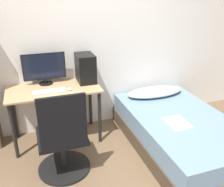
# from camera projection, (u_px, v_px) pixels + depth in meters

# --- Properties ---
(ground_plane) EXTENTS (14.00, 14.00, 0.00)m
(ground_plane) POSITION_uv_depth(u_px,v_px,m) (117.00, 186.00, 2.60)
(ground_plane) COLOR brown
(wall_back) EXTENTS (8.00, 0.05, 2.50)m
(wall_back) POSITION_uv_depth(u_px,v_px,m) (82.00, 40.00, 3.31)
(wall_back) COLOR silver
(wall_back) RESTS_ON ground_plane
(desk) EXTENTS (1.14, 0.59, 0.74)m
(desk) POSITION_uv_depth(u_px,v_px,m) (54.00, 97.00, 3.15)
(desk) COLOR tan
(desk) RESTS_ON ground_plane
(office_chair) EXTENTS (0.58, 0.58, 1.00)m
(office_chair) POSITION_uv_depth(u_px,v_px,m) (63.00, 144.00, 2.64)
(office_chair) COLOR black
(office_chair) RESTS_ON ground_plane
(bed) EXTENTS (1.13, 1.90, 0.43)m
(bed) POSITION_uv_depth(u_px,v_px,m) (179.00, 131.00, 3.18)
(bed) COLOR #4C3D2D
(bed) RESTS_ON ground_plane
(pillow) EXTENTS (0.86, 0.36, 0.11)m
(pillow) POSITION_uv_depth(u_px,v_px,m) (155.00, 92.00, 3.67)
(pillow) COLOR #B2B7C6
(pillow) RESTS_ON bed
(magazine) EXTENTS (0.24, 0.32, 0.01)m
(magazine) POSITION_uv_depth(u_px,v_px,m) (177.00, 123.00, 2.94)
(magazine) COLOR silver
(magazine) RESTS_ON bed
(monitor) EXTENTS (0.54, 0.18, 0.40)m
(monitor) POSITION_uv_depth(u_px,v_px,m) (44.00, 68.00, 3.16)
(monitor) COLOR black
(monitor) RESTS_ON desk
(keyboard) EXTENTS (0.39, 0.13, 0.02)m
(keyboard) POSITION_uv_depth(u_px,v_px,m) (49.00, 92.00, 2.98)
(keyboard) COLOR silver
(keyboard) RESTS_ON desk
(pc_tower) EXTENTS (0.22, 0.33, 0.37)m
(pc_tower) POSITION_uv_depth(u_px,v_px,m) (85.00, 68.00, 3.26)
(pc_tower) COLOR black
(pc_tower) RESTS_ON desk
(mouse) EXTENTS (0.06, 0.09, 0.02)m
(mouse) POSITION_uv_depth(u_px,v_px,m) (70.00, 89.00, 3.05)
(mouse) COLOR silver
(mouse) RESTS_ON desk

